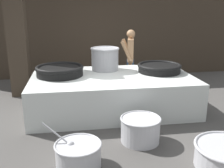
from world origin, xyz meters
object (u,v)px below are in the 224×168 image
(giant_wok_far, at_px, (159,68))
(stock_pot, at_px, (105,58))
(prep_bowl_vegetables, at_px, (78,154))
(prep_bowl_extra, at_px, (140,128))
(cook, at_px, (130,58))
(giant_wok_near, at_px, (60,70))

(giant_wok_far, distance_m, stock_pot, 1.27)
(prep_bowl_vegetables, bearing_deg, giant_wok_far, 49.90)
(giant_wok_far, bearing_deg, prep_bowl_extra, -117.06)
(stock_pot, bearing_deg, giant_wok_far, -18.64)
(giant_wok_far, height_order, prep_bowl_vegetables, giant_wok_far)
(giant_wok_far, bearing_deg, cook, 108.39)
(cook, height_order, prep_bowl_extra, cook)
(stock_pot, xyz_separation_m, cook, (0.78, 0.81, -0.16))
(stock_pot, distance_m, prep_bowl_extra, 2.27)
(giant_wok_far, relative_size, prep_bowl_extra, 1.45)
(giant_wok_near, distance_m, cook, 2.18)
(giant_wok_near, xyz_separation_m, cook, (1.81, 1.20, -0.00))
(giant_wok_near, relative_size, prep_bowl_vegetables, 1.23)
(cook, distance_m, prep_bowl_extra, 3.03)
(giant_wok_near, relative_size, prep_bowl_extra, 1.51)
(giant_wok_near, distance_m, prep_bowl_extra, 2.27)
(giant_wok_far, relative_size, prep_bowl_vegetables, 1.18)
(giant_wok_far, height_order, prep_bowl_extra, giant_wok_far)
(stock_pot, bearing_deg, prep_bowl_extra, -81.45)
(giant_wok_near, distance_m, stock_pot, 1.11)
(cook, relative_size, prep_bowl_extra, 2.38)
(cook, bearing_deg, prep_bowl_extra, 94.68)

